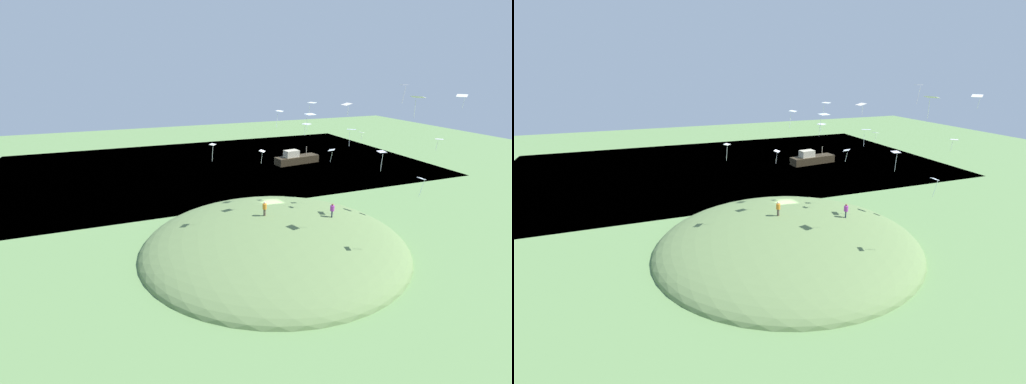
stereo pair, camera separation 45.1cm
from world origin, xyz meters
TOP-DOWN VIEW (x-y plane):
  - ground_plane at (0.00, 0.00)m, footprint 160.00×160.00m
  - lake_water at (-28.20, 0.00)m, footprint 46.31×80.00m
  - grass_hill at (6.64, -2.44)m, footprint 26.76×27.91m
  - boat_on_lake at (-23.62, 15.56)m, footprint 3.60×9.18m
  - person_on_hilltop at (4.72, -2.83)m, footprint 0.58×0.58m
  - person_watching_kites at (7.14, 4.11)m, footprint 0.64×0.64m
  - kite_0 at (6.20, 7.68)m, footprint 0.74×0.63m
  - kite_1 at (-6.97, 1.62)m, footprint 1.22×1.16m
  - kite_2 at (6.30, 12.58)m, footprint 0.56×0.75m
  - kite_3 at (4.83, 2.10)m, footprint 0.96×1.22m
  - kite_4 at (9.28, 17.76)m, footprint 1.25×1.15m
  - kite_5 at (0.43, 10.56)m, footprint 1.31×1.37m
  - kite_6 at (-6.18, 7.86)m, footprint 1.33×1.10m
  - kite_7 at (-3.65, -6.16)m, footprint 1.04×1.02m
  - kite_8 at (13.01, 8.06)m, footprint 1.33×1.13m
  - kite_9 at (8.84, 16.02)m, footprint 0.95×0.98m
  - kite_10 at (8.26, 8.91)m, footprint 1.21×0.99m
  - kite_11 at (1.42, 4.22)m, footprint 1.28×1.33m
  - kite_12 at (6.78, -2.29)m, footprint 1.02×1.00m
  - kite_13 at (-5.15, 11.54)m, footprint 1.41×1.39m
  - kite_14 at (3.11, 7.70)m, footprint 1.24×0.89m
  - kite_15 at (15.94, 6.84)m, footprint 0.68×0.61m
  - mooring_post at (-5.41, 0.21)m, footprint 0.14×0.14m

SIDE VIEW (x-z plane):
  - lake_water at x=-28.20m, z-range -0.40..0.00m
  - ground_plane at x=0.00m, z-range 0.00..0.00m
  - grass_hill at x=6.64m, z-range -2.70..2.70m
  - mooring_post at x=-5.41m, z-range 0.00..1.03m
  - boat_on_lake at x=-23.62m, z-range -0.65..2.53m
  - person_watching_kites at x=7.14m, z-range 2.57..4.14m
  - person_on_hilltop at x=4.72m, z-range 2.87..4.47m
  - kite_13 at x=-5.15m, z-range 5.79..7.60m
  - kite_1 at x=-6.97m, z-range 5.96..7.92m
  - kite_15 at x=15.94m, z-range 7.92..9.71m
  - kite_7 at x=-3.65m, z-range 7.99..10.00m
  - kite_10 at x=8.26m, z-range 8.30..10.52m
  - kite_9 at x=8.84m, z-range 9.71..11.06m
  - kite_6 at x=-6.18m, z-range 9.60..11.26m
  - kite_5 at x=0.43m, z-range 9.43..11.53m
  - kite_0 at x=6.20m, z-range 10.69..11.77m
  - kite_3 at x=4.83m, z-range 12.27..14.15m
  - kite_12 at x=6.78m, z-range 13.10..14.69m
  - kite_14 at x=3.11m, z-range 13.22..14.64m
  - kite_11 at x=1.42m, z-range 13.35..14.76m
  - kite_4 at x=9.28m, z-range 14.24..15.74m
  - kite_8 at x=13.01m, z-range 14.38..16.32m
  - kite_2 at x=6.30m, z-range 14.89..16.91m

